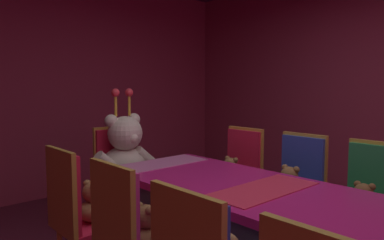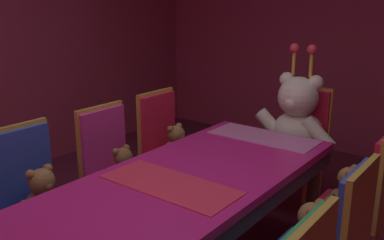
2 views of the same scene
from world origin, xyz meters
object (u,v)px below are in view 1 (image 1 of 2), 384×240
Objects in this scene: chair_right_2 at (298,181)px; teddy_right_3 at (230,173)px; throne_chair at (117,166)px; teddy_right_2 at (289,186)px; banquet_table at (264,203)px; chair_left_2 at (125,233)px; chair_right_1 at (371,196)px; chair_left_3 at (73,207)px; teddy_right_1 at (363,204)px; chair_right_3 at (240,169)px; teddy_left_3 at (94,204)px; teddy_left_2 at (147,230)px; king_teddy_bear at (126,154)px.

teddy_right_3 is at bearing -75.09° from chair_right_2.
teddy_right_2 is at bearing 24.66° from throne_chair.
banquet_table is at bearing 17.78° from chair_right_2.
chair_left_2 is 1.76m from chair_right_1.
chair_left_3 reaches higher than teddy_right_1.
chair_right_1 is 1.00× the size of chair_right_3.
chair_right_1 is (1.53, -1.21, 0.02)m from teddy_left_3.
teddy_right_1 is 0.98× the size of teddy_right_3.
teddy_left_2 is at bearing -22.16° from chair_right_1.
chair_left_2 is at bearing -20.41° from chair_right_1.
chair_left_2 is at bearing -101.56° from teddy_left_3.
teddy_right_1 is 0.60m from chair_right_2.
teddy_left_3 is 1.95m from chair_right_1.
king_teddy_bear is at bearing -70.04° from teddy_right_1.
teddy_left_3 is 1.11m from throne_chair.
king_teddy_bear is (-0.69, 1.33, 0.17)m from teddy_right_2.
teddy_right_2 is 0.31× the size of throne_chair.
throne_chair reaches higher than banquet_table.
teddy_left_2 is at bearing 21.49° from chair_right_3.
teddy_left_2 is (-0.67, 0.30, -0.08)m from banquet_table.
king_teddy_bear reaches higher than chair_right_2.
chair_left_3 is 1.78m from chair_right_2.
teddy_left_2 is at bearing 0.00° from chair_left_2.
king_teddy_bear is at bearing -0.00° from throne_chair.
chair_right_1 is 2.09m from king_teddy_bear.
chair_right_1 is (1.67, -1.21, 0.00)m from chair_left_3.
throne_chair is at bearing 51.52° from teddy_left_3.
chair_right_3 is at bearing -0.60° from teddy_left_3.
chair_right_3 is (1.65, -0.02, 0.00)m from chair_left_3.
king_teddy_bear is at bearing -62.63° from teddy_right_2.
teddy_right_2 is at bearing -75.71° from chair_right_1.
teddy_left_3 is 1.07× the size of teddy_right_1.
throne_chair is at bearing 90.00° from banquet_table.
king_teddy_bear reaches higher than teddy_right_3.
chair_left_2 reaches higher than teddy_right_3.
teddy_right_3 reaches higher than teddy_right_1.
chair_left_2 and throne_chair have the same top height.
teddy_right_2 is at bearing -1.33° from teddy_left_2.
chair_left_2 is 1.59m from teddy_right_3.
chair_left_3 is (-0.83, 0.90, -0.06)m from banquet_table.
king_teddy_bear is (0.69, 0.70, 0.17)m from teddy_left_3.
teddy_left_2 is 1.47m from king_teddy_bear.
teddy_left_2 is 0.94× the size of teddy_right_2.
throne_chair is (-0.83, 1.50, 0.00)m from chair_right_2.
chair_right_1 is at bearing -22.16° from teddy_left_2.
teddy_left_2 reaches higher than teddy_right_1.
chair_left_2 is at bearing -22.15° from teddy_right_1.
teddy_right_1 is at bearing -24.21° from teddy_left_2.
teddy_left_2 is at bearing -24.21° from teddy_right_1.
chair_right_3 is at bearing -88.03° from chair_right_2.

